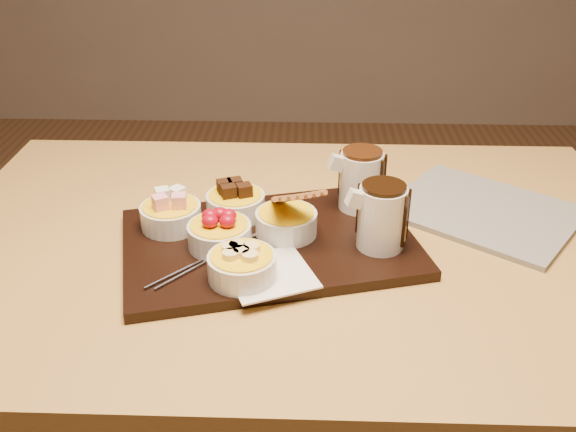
{
  "coord_description": "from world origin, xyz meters",
  "views": [
    {
      "loc": [
        0.02,
        -0.92,
        1.3
      ],
      "look_at": [
        -0.01,
        -0.04,
        0.81
      ],
      "focal_mm": 40.0,
      "sensor_mm": 36.0,
      "label": 1
    }
  ],
  "objects_px": {
    "pitcher_dark_chocolate": "(382,218)",
    "pitcher_milk_chocolate": "(361,181)",
    "dining_table": "(293,285)",
    "newspaper": "(483,211)",
    "bowl_strawberries": "(220,236)",
    "serving_board": "(269,243)"
  },
  "relations": [
    {
      "from": "pitcher_milk_chocolate",
      "to": "pitcher_dark_chocolate",
      "type": "bearing_deg",
      "value": -94.4
    },
    {
      "from": "pitcher_dark_chocolate",
      "to": "newspaper",
      "type": "relative_size",
      "value": 0.33
    },
    {
      "from": "pitcher_dark_chocolate",
      "to": "bowl_strawberries",
      "type": "bearing_deg",
      "value": 167.35
    },
    {
      "from": "dining_table",
      "to": "pitcher_milk_chocolate",
      "type": "bearing_deg",
      "value": 32.98
    },
    {
      "from": "pitcher_dark_chocolate",
      "to": "newspaper",
      "type": "xyz_separation_m",
      "value": [
        0.2,
        0.14,
        -0.06
      ]
    },
    {
      "from": "pitcher_dark_chocolate",
      "to": "pitcher_milk_chocolate",
      "type": "relative_size",
      "value": 1.0
    },
    {
      "from": "dining_table",
      "to": "newspaper",
      "type": "height_order",
      "value": "newspaper"
    },
    {
      "from": "dining_table",
      "to": "pitcher_dark_chocolate",
      "type": "bearing_deg",
      "value": -21.51
    },
    {
      "from": "pitcher_dark_chocolate",
      "to": "newspaper",
      "type": "distance_m",
      "value": 0.25
    },
    {
      "from": "bowl_strawberries",
      "to": "dining_table",
      "type": "bearing_deg",
      "value": 29.21
    },
    {
      "from": "serving_board",
      "to": "bowl_strawberries",
      "type": "bearing_deg",
      "value": -176.42
    },
    {
      "from": "dining_table",
      "to": "newspaper",
      "type": "relative_size",
      "value": 3.97
    },
    {
      "from": "pitcher_dark_chocolate",
      "to": "pitcher_milk_chocolate",
      "type": "xyz_separation_m",
      "value": [
        -0.02,
        0.13,
        0.0
      ]
    },
    {
      "from": "serving_board",
      "to": "newspaper",
      "type": "distance_m",
      "value": 0.39
    },
    {
      "from": "bowl_strawberries",
      "to": "pitcher_milk_chocolate",
      "type": "bearing_deg",
      "value": 31.14
    },
    {
      "from": "pitcher_dark_chocolate",
      "to": "pitcher_milk_chocolate",
      "type": "distance_m",
      "value": 0.13
    },
    {
      "from": "bowl_strawberries",
      "to": "pitcher_dark_chocolate",
      "type": "xyz_separation_m",
      "value": [
        0.25,
        0.01,
        0.03
      ]
    },
    {
      "from": "pitcher_dark_chocolate",
      "to": "newspaper",
      "type": "bearing_deg",
      "value": 21.34
    },
    {
      "from": "serving_board",
      "to": "bowl_strawberries",
      "type": "height_order",
      "value": "bowl_strawberries"
    },
    {
      "from": "serving_board",
      "to": "pitcher_milk_chocolate",
      "type": "xyz_separation_m",
      "value": [
        0.15,
        0.11,
        0.06
      ]
    },
    {
      "from": "dining_table",
      "to": "pitcher_milk_chocolate",
      "type": "height_order",
      "value": "pitcher_milk_chocolate"
    },
    {
      "from": "serving_board",
      "to": "newspaper",
      "type": "xyz_separation_m",
      "value": [
        0.37,
        0.13,
        -0.0
      ]
    }
  ]
}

